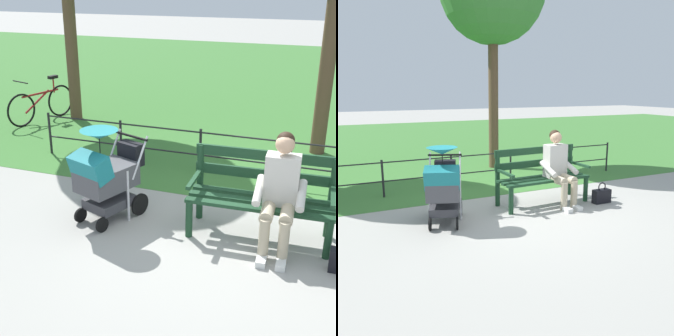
{
  "view_description": "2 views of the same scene",
  "coord_description": "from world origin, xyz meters",
  "views": [
    {
      "loc": [
        -1.2,
        4.8,
        2.76
      ],
      "look_at": [
        0.57,
        0.0,
        0.71
      ],
      "focal_mm": 51.06,
      "sensor_mm": 36.0,
      "label": 1
    },
    {
      "loc": [
        2.64,
        5.17,
        1.95
      ],
      "look_at": [
        0.26,
        0.11,
        0.73
      ],
      "focal_mm": 38.81,
      "sensor_mm": 36.0,
      "label": 2
    }
  ],
  "objects": [
    {
      "name": "ground_plane",
      "position": [
        0.0,
        0.0,
        0.0
      ],
      "size": [
        60.0,
        60.0,
        0.0
      ],
      "primitive_type": "plane",
      "color": "#9E9B93"
    },
    {
      "name": "bicycle",
      "position": [
        4.47,
        -3.19,
        0.36
      ],
      "size": [
        0.59,
        1.6,
        0.89
      ],
      "color": "black",
      "rests_on": "ground"
    },
    {
      "name": "person_on_bench",
      "position": [
        -0.73,
        0.11,
        0.68
      ],
      "size": [
        0.55,
        0.74,
        1.28
      ],
      "color": "tan",
      "rests_on": "ground"
    },
    {
      "name": "grass_lawn",
      "position": [
        0.0,
        -8.8,
        0.0
      ],
      "size": [
        40.0,
        16.0,
        0.01
      ],
      "primitive_type": "cube",
      "color": "#3D7533",
      "rests_on": "ground"
    },
    {
      "name": "stroller",
      "position": [
        1.29,
        0.16,
        0.59
      ],
      "size": [
        0.76,
        0.99,
        1.15
      ],
      "color": "black",
      "rests_on": "ground"
    },
    {
      "name": "park_fence",
      "position": [
        0.0,
        -1.6,
        0.42
      ],
      "size": [
        6.51,
        0.04,
        0.7
      ],
      "color": "black",
      "rests_on": "ground"
    },
    {
      "name": "park_bench",
      "position": [
        -0.51,
        -0.12,
        0.53
      ],
      "size": [
        1.62,
        0.66,
        0.96
      ],
      "color": "#193D23",
      "rests_on": "ground"
    }
  ]
}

